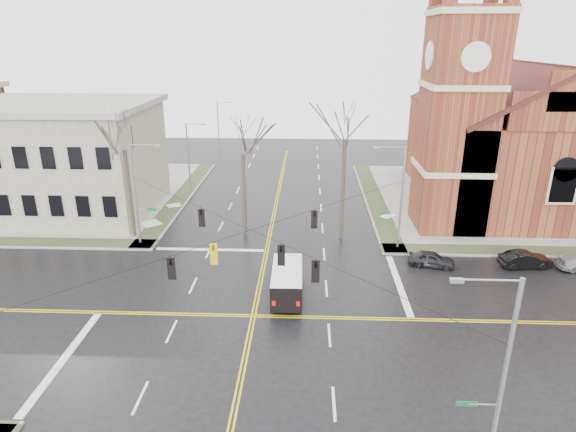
{
  "coord_description": "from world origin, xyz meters",
  "views": [
    {
      "loc": [
        3.49,
        -27.68,
        17.51
      ],
      "look_at": [
        2.06,
        6.0,
        4.94
      ],
      "focal_mm": 30.0,
      "sensor_mm": 36.0,
      "label": 1
    }
  ],
  "objects_px": {
    "streetlight_north_b": "(219,125)",
    "tree_nw_far": "(124,145)",
    "tree_nw_near": "(243,149)",
    "parked_car_b": "(525,260)",
    "signal_pole_se": "(500,372)",
    "signal_pole_ne": "(400,195)",
    "church": "(507,127)",
    "cargo_van": "(287,279)",
    "streetlight_north_a": "(189,154)",
    "parked_car_a": "(431,259)",
    "tree_ne": "(345,134)",
    "signal_pole_nw": "(137,192)"
  },
  "relations": [
    {
      "from": "cargo_van",
      "to": "parked_car_a",
      "type": "xyz_separation_m",
      "value": [
        11.48,
        5.12,
        -0.62
      ]
    },
    {
      "from": "signal_pole_nw",
      "to": "cargo_van",
      "type": "xyz_separation_m",
      "value": [
        13.45,
        -8.53,
        -3.7
      ]
    },
    {
      "from": "tree_nw_far",
      "to": "tree_ne",
      "type": "xyz_separation_m",
      "value": [
        19.17,
        0.77,
        0.97
      ]
    },
    {
      "from": "signal_pole_se",
      "to": "streetlight_north_a",
      "type": "relative_size",
      "value": 1.12
    },
    {
      "from": "parked_car_a",
      "to": "signal_pole_se",
      "type": "bearing_deg",
      "value": -173.45
    },
    {
      "from": "signal_pole_ne",
      "to": "streetlight_north_a",
      "type": "relative_size",
      "value": 1.12
    },
    {
      "from": "parked_car_b",
      "to": "tree_nw_far",
      "type": "height_order",
      "value": "tree_nw_far"
    },
    {
      "from": "signal_pole_ne",
      "to": "parked_car_b",
      "type": "bearing_deg",
      "value": -18.6
    },
    {
      "from": "streetlight_north_a",
      "to": "parked_car_a",
      "type": "height_order",
      "value": "streetlight_north_a"
    },
    {
      "from": "cargo_van",
      "to": "tree_ne",
      "type": "bearing_deg",
      "value": 66.21
    },
    {
      "from": "signal_pole_se",
      "to": "streetlight_north_a",
      "type": "xyz_separation_m",
      "value": [
        -21.97,
        39.5,
        -0.48
      ]
    },
    {
      "from": "signal_pole_ne",
      "to": "tree_nw_far",
      "type": "distance_m",
      "value": 24.18
    },
    {
      "from": "streetlight_north_a",
      "to": "parked_car_a",
      "type": "distance_m",
      "value": 31.63
    },
    {
      "from": "signal_pole_se",
      "to": "cargo_van",
      "type": "bearing_deg",
      "value": 122.42
    },
    {
      "from": "cargo_van",
      "to": "parked_car_a",
      "type": "distance_m",
      "value": 12.59
    },
    {
      "from": "signal_pole_se",
      "to": "tree_nw_far",
      "type": "distance_m",
      "value": 34.33
    },
    {
      "from": "streetlight_north_b",
      "to": "tree_nw_far",
      "type": "relative_size",
      "value": 0.66
    },
    {
      "from": "church",
      "to": "parked_car_b",
      "type": "height_order",
      "value": "church"
    },
    {
      "from": "parked_car_b",
      "to": "signal_pole_se",
      "type": "bearing_deg",
      "value": 147.79
    },
    {
      "from": "signal_pole_se",
      "to": "tree_nw_far",
      "type": "bearing_deg",
      "value": 134.31
    },
    {
      "from": "signal_pole_ne",
      "to": "tree_nw_far",
      "type": "relative_size",
      "value": 0.74
    },
    {
      "from": "signal_pole_se",
      "to": "tree_nw_near",
      "type": "height_order",
      "value": "tree_nw_near"
    },
    {
      "from": "church",
      "to": "cargo_van",
      "type": "bearing_deg",
      "value": -136.06
    },
    {
      "from": "signal_pole_se",
      "to": "cargo_van",
      "type": "relative_size",
      "value": 1.61
    },
    {
      "from": "signal_pole_se",
      "to": "tree_nw_far",
      "type": "relative_size",
      "value": 0.74
    },
    {
      "from": "church",
      "to": "parked_car_b",
      "type": "distance_m",
      "value": 18.67
    },
    {
      "from": "parked_car_a",
      "to": "parked_car_b",
      "type": "height_order",
      "value": "parked_car_b"
    },
    {
      "from": "tree_nw_near",
      "to": "parked_car_b",
      "type": "bearing_deg",
      "value": -14.54
    },
    {
      "from": "tree_ne",
      "to": "cargo_van",
      "type": "bearing_deg",
      "value": -112.9
    },
    {
      "from": "signal_pole_nw",
      "to": "streetlight_north_a",
      "type": "height_order",
      "value": "signal_pole_nw"
    },
    {
      "from": "streetlight_north_b",
      "to": "tree_ne",
      "type": "height_order",
      "value": "tree_ne"
    },
    {
      "from": "signal_pole_nw",
      "to": "streetlight_north_b",
      "type": "relative_size",
      "value": 1.12
    },
    {
      "from": "parked_car_a",
      "to": "streetlight_north_a",
      "type": "bearing_deg",
      "value": 63.86
    },
    {
      "from": "streetlight_north_a",
      "to": "parked_car_a",
      "type": "xyz_separation_m",
      "value": [
        24.27,
        -19.91,
        -3.84
      ]
    },
    {
      "from": "parked_car_a",
      "to": "parked_car_b",
      "type": "distance_m",
      "value": 7.54
    },
    {
      "from": "parked_car_a",
      "to": "church",
      "type": "bearing_deg",
      "value": -20.51
    },
    {
      "from": "signal_pole_nw",
      "to": "streetlight_north_a",
      "type": "distance_m",
      "value": 16.52
    },
    {
      "from": "signal_pole_ne",
      "to": "tree_nw_near",
      "type": "xyz_separation_m",
      "value": [
        -13.66,
        2.78,
        3.22
      ]
    },
    {
      "from": "signal_pole_ne",
      "to": "signal_pole_nw",
      "type": "height_order",
      "value": "same"
    },
    {
      "from": "tree_nw_far",
      "to": "tree_nw_near",
      "type": "xyz_separation_m",
      "value": [
        10.17,
        1.37,
        -0.58
      ]
    },
    {
      "from": "streetlight_north_a",
      "to": "cargo_van",
      "type": "bearing_deg",
      "value": -62.94
    },
    {
      "from": "parked_car_b",
      "to": "church",
      "type": "bearing_deg",
      "value": -17.96
    },
    {
      "from": "church",
      "to": "tree_nw_near",
      "type": "height_order",
      "value": "church"
    },
    {
      "from": "streetlight_north_b",
      "to": "tree_nw_far",
      "type": "height_order",
      "value": "tree_nw_far"
    },
    {
      "from": "signal_pole_se",
      "to": "streetlight_north_a",
      "type": "height_order",
      "value": "signal_pole_se"
    },
    {
      "from": "streetlight_north_b",
      "to": "parked_car_a",
      "type": "relative_size",
      "value": 2.19
    },
    {
      "from": "streetlight_north_b",
      "to": "parked_car_b",
      "type": "bearing_deg",
      "value": -51.38
    },
    {
      "from": "tree_nw_near",
      "to": "tree_ne",
      "type": "distance_m",
      "value": 9.15
    },
    {
      "from": "streetlight_north_a",
      "to": "tree_nw_far",
      "type": "distance_m",
      "value": 15.79
    },
    {
      "from": "signal_pole_nw",
      "to": "signal_pole_ne",
      "type": "bearing_deg",
      "value": 0.0
    }
  ]
}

